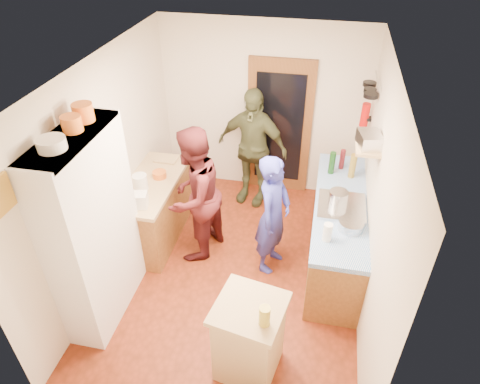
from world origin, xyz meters
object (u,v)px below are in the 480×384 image
(island_base, at_px, (249,340))
(hutch_body, at_px, (94,231))
(person_hob, at_px, (275,217))
(person_back, at_px, (253,148))
(person_left, at_px, (198,195))
(right_counter_base, at_px, (336,232))

(island_base, bearing_deg, hutch_body, 164.66)
(hutch_body, bearing_deg, island_base, -15.34)
(person_hob, height_order, person_back, person_back)
(island_base, height_order, person_left, person_left)
(island_base, xyz_separation_m, person_left, (-0.94, 1.57, 0.47))
(right_counter_base, xyz_separation_m, person_back, (-1.27, 1.06, 0.48))
(right_counter_base, xyz_separation_m, island_base, (-0.79, -1.77, 0.01))
(right_counter_base, xyz_separation_m, person_left, (-1.73, -0.20, 0.48))
(island_base, bearing_deg, person_back, 99.77)
(right_counter_base, relative_size, island_base, 2.56)
(right_counter_base, distance_m, person_left, 1.80)
(person_left, bearing_deg, right_counter_base, 113.50)
(person_hob, distance_m, person_back, 1.47)
(person_hob, xyz_separation_m, person_back, (-0.51, 1.37, 0.11))
(island_base, bearing_deg, person_hob, 88.96)
(person_left, bearing_deg, hutch_body, -18.29)
(right_counter_base, height_order, island_base, island_base)
(hutch_body, xyz_separation_m, person_left, (0.77, 1.10, -0.20))
(island_base, height_order, person_back, person_back)
(right_counter_base, height_order, person_hob, person_hob)
(person_hob, xyz_separation_m, person_left, (-0.97, 0.11, 0.11))
(hutch_body, distance_m, island_base, 1.90)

